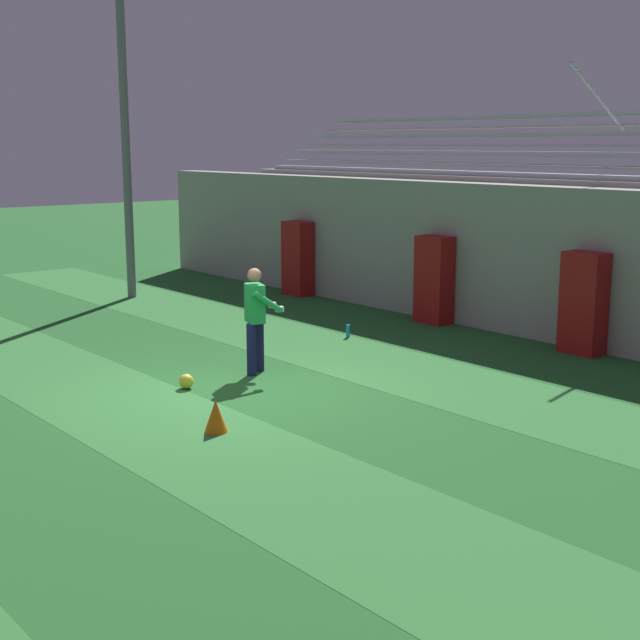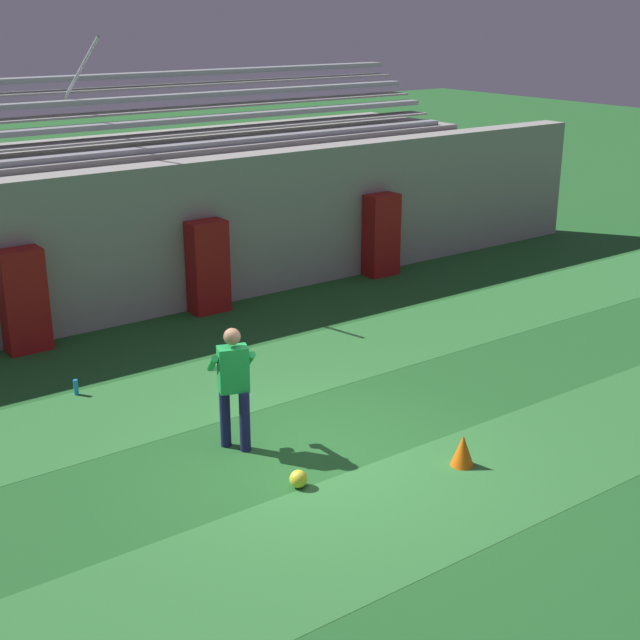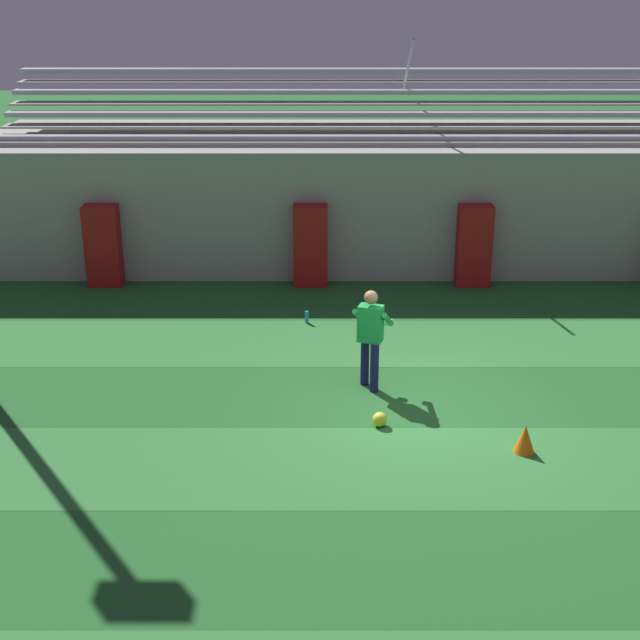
{
  "view_description": "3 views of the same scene",
  "coord_description": "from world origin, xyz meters",
  "views": [
    {
      "loc": [
        10.38,
        -7.06,
        3.55
      ],
      "look_at": [
        -0.12,
        1.64,
        0.85
      ],
      "focal_mm": 50.0,
      "sensor_mm": 36.0,
      "label": 1
    },
    {
      "loc": [
        -6.0,
        -8.3,
        5.46
      ],
      "look_at": [
        0.13,
        0.15,
        1.8
      ],
      "focal_mm": 50.0,
      "sensor_mm": 36.0,
      "label": 2
    },
    {
      "loc": [
        -1.54,
        -12.25,
        6.29
      ],
      "look_at": [
        -1.57,
        -0.07,
        1.53
      ],
      "focal_mm": 50.0,
      "sensor_mm": 36.0,
      "label": 3
    }
  ],
  "objects": [
    {
      "name": "padding_pillar_gate_left",
      "position": [
        -1.74,
        5.95,
        0.88
      ],
      "size": [
        0.72,
        0.44,
        1.75
      ],
      "primitive_type": "cube",
      "color": "maroon",
      "rests_on": "ground"
    },
    {
      "name": "padding_pillar_gate_right",
      "position": [
        1.74,
        5.95,
        0.88
      ],
      "size": [
        0.72,
        0.44,
        1.75
      ],
      "primitive_type": "cube",
      "color": "maroon",
      "rests_on": "ground"
    },
    {
      "name": "ground_plane",
      "position": [
        0.0,
        0.0,
        0.0
      ],
      "size": [
        80.0,
        80.0,
        0.0
      ],
      "primitive_type": "plane",
      "color": "#236028"
    },
    {
      "name": "soccer_ball",
      "position": [
        -0.65,
        -0.48,
        0.11
      ],
      "size": [
        0.22,
        0.22,
        0.22
      ],
      "primitive_type": "sphere",
      "color": "yellow",
      "rests_on": "ground"
    },
    {
      "name": "padding_pillar_far_right",
      "position": [
        5.96,
        5.95,
        0.88
      ],
      "size": [
        0.72,
        0.44,
        1.75
      ],
      "primitive_type": "cube",
      "color": "maroon",
      "rests_on": "ground"
    },
    {
      "name": "turf_stripe_far",
      "position": [
        0.0,
        2.72,
        0.0
      ],
      "size": [
        28.0,
        2.18,
        0.01
      ],
      "primitive_type": "cube",
      "color": "#337A38",
      "rests_on": "ground"
    },
    {
      "name": "bleacher_stand",
      "position": [
        0.0,
        8.49,
        1.5
      ],
      "size": [
        18.0,
        3.35,
        5.03
      ],
      "color": "#999691",
      "rests_on": "ground"
    },
    {
      "name": "back_wall",
      "position": [
        0.0,
        6.5,
        1.4
      ],
      "size": [
        24.0,
        0.6,
        2.8
      ],
      "primitive_type": "cube",
      "color": "#999691",
      "rests_on": "ground"
    },
    {
      "name": "turf_stripe_mid",
      "position": [
        0.0,
        -1.64,
        0.0
      ],
      "size": [
        28.0,
        2.18,
        0.01
      ],
      "primitive_type": "cube",
      "color": "#337A38",
      "rests_on": "ground"
    },
    {
      "name": "water_bottle",
      "position": [
        -1.79,
        3.7,
        0.12
      ],
      "size": [
        0.07,
        0.07,
        0.24
      ],
      "primitive_type": "cylinder",
      "color": "#1E8CD8",
      "rests_on": "ground"
    },
    {
      "name": "traffic_cone",
      "position": [
        1.33,
        -1.25,
        0.21
      ],
      "size": [
        0.3,
        0.3,
        0.42
      ],
      "primitive_type": "cone",
      "color": "orange",
      "rests_on": "ground"
    },
    {
      "name": "goalkeeper",
      "position": [
        -0.73,
        0.85,
        0.95
      ],
      "size": [
        0.7,
        0.68,
        1.67
      ],
      "color": "#19194C",
      "rests_on": "ground"
    }
  ]
}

